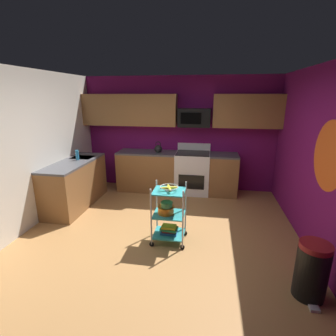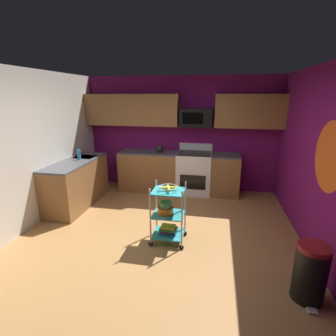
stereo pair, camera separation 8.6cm
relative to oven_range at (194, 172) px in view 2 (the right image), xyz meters
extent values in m
cube|color=#A87542|center=(-0.37, -2.10, -0.50)|extent=(4.40, 4.80, 0.04)
cube|color=#6B1156|center=(-0.37, 0.33, 0.82)|extent=(4.52, 0.06, 2.60)
cube|color=silver|center=(-2.60, -2.10, 0.82)|extent=(0.06, 4.80, 2.60)
cube|color=#6B1156|center=(1.86, -2.10, 0.82)|extent=(0.06, 4.80, 2.60)
cylinder|color=#E5591E|center=(1.83, -2.22, 0.97)|extent=(0.00, 0.89, 0.89)
cube|color=brown|center=(-0.37, 0.00, -0.04)|extent=(2.73, 0.60, 0.88)
cube|color=#4C4C51|center=(-0.37, 0.00, 0.42)|extent=(2.73, 0.60, 0.04)
cube|color=brown|center=(-2.27, -1.13, -0.04)|extent=(0.60, 1.65, 0.88)
cube|color=#4C4C51|center=(-2.27, -1.13, 0.42)|extent=(0.60, 1.65, 0.04)
cube|color=#B7BABC|center=(-2.27, -0.75, 0.36)|extent=(0.44, 0.36, 0.16)
cube|color=white|center=(0.00, 0.00, -0.02)|extent=(0.76, 0.64, 0.92)
cube|color=black|center=(0.00, -0.33, -0.13)|extent=(0.56, 0.01, 0.32)
cube|color=white|center=(0.00, 0.29, 0.53)|extent=(0.76, 0.06, 0.18)
cube|color=black|center=(0.00, 0.00, 0.45)|extent=(0.72, 0.60, 0.02)
cube|color=brown|center=(-1.48, 0.13, 1.37)|extent=(2.17, 0.33, 0.70)
cube|color=brown|center=(1.12, 0.13, 1.37)|extent=(1.43, 0.33, 0.70)
cube|color=black|center=(0.00, 0.11, 1.22)|extent=(0.70, 0.38, 0.40)
cube|color=black|center=(-0.06, -0.09, 1.22)|extent=(0.44, 0.01, 0.24)
cylinder|color=silver|center=(-0.42, -2.34, 0.00)|extent=(0.02, 0.02, 0.88)
cylinder|color=black|center=(-0.42, -2.34, -0.44)|extent=(0.07, 0.02, 0.07)
cylinder|color=silver|center=(0.04, -2.34, 0.00)|extent=(0.02, 0.02, 0.88)
cylinder|color=black|center=(0.04, -2.34, -0.44)|extent=(0.07, 0.02, 0.07)
cylinder|color=silver|center=(-0.42, -1.94, 0.00)|extent=(0.02, 0.02, 0.88)
cylinder|color=black|center=(-0.42, -1.94, -0.44)|extent=(0.07, 0.02, 0.07)
cylinder|color=silver|center=(0.04, -1.94, 0.00)|extent=(0.02, 0.02, 0.88)
cylinder|color=black|center=(0.04, -1.94, -0.44)|extent=(0.07, 0.02, 0.07)
cube|color=teal|center=(-0.19, -2.14, -0.36)|extent=(0.46, 0.40, 0.02)
cube|color=teal|center=(-0.19, -2.14, -0.03)|extent=(0.46, 0.40, 0.02)
cube|color=teal|center=(-0.19, -2.14, 0.34)|extent=(0.46, 0.40, 0.02)
torus|color=silver|center=(-0.19, -2.14, 0.41)|extent=(0.27, 0.27, 0.01)
cylinder|color=silver|center=(-0.19, -2.14, 0.36)|extent=(0.12, 0.12, 0.02)
ellipsoid|color=yellow|center=(-0.14, -2.13, 0.40)|extent=(0.17, 0.09, 0.04)
ellipsoid|color=yellow|center=(-0.21, -2.09, 0.40)|extent=(0.09, 0.17, 0.04)
ellipsoid|color=yellow|center=(-0.24, -2.16, 0.40)|extent=(0.17, 0.09, 0.04)
ellipsoid|color=yellow|center=(-0.18, -2.19, 0.40)|extent=(0.09, 0.17, 0.04)
cylinder|color=orange|center=(-0.24, -2.14, 0.04)|extent=(0.24, 0.24, 0.11)
torus|color=orange|center=(-0.24, -2.14, 0.09)|extent=(0.25, 0.25, 0.01)
cylinder|color=#387F4C|center=(-0.22, -2.16, 0.13)|extent=(0.17, 0.17, 0.08)
torus|color=#387F4C|center=(-0.22, -2.16, 0.17)|extent=(0.18, 0.18, 0.01)
cube|color=#1E4C8C|center=(-0.19, -2.14, -0.33)|extent=(0.25, 0.19, 0.03)
cube|color=#B22626|center=(-0.19, -2.14, -0.30)|extent=(0.21, 0.14, 0.03)
cube|color=#26723F|center=(-0.19, -2.14, -0.27)|extent=(0.27, 0.19, 0.03)
cube|color=gold|center=(-0.19, -2.14, -0.24)|extent=(0.22, 0.16, 0.03)
sphere|color=black|center=(-0.80, 0.00, 0.51)|extent=(0.18, 0.18, 0.18)
sphere|color=black|center=(-0.80, 0.00, 0.60)|extent=(0.03, 0.03, 0.03)
cone|color=black|center=(-0.71, 0.00, 0.53)|extent=(0.09, 0.04, 0.06)
torus|color=black|center=(-0.80, 0.00, 0.63)|extent=(0.12, 0.01, 0.12)
cylinder|color=#2D8CBF|center=(-2.25, -0.99, 0.54)|extent=(0.06, 0.06, 0.20)
cylinder|color=black|center=(1.53, -2.99, -0.18)|extent=(0.34, 0.34, 0.60)
cylinder|color=maroon|center=(1.53, -2.99, 0.15)|extent=(0.33, 0.33, 0.06)
cube|color=#B2B2B7|center=(1.53, -3.20, -0.46)|extent=(0.10, 0.08, 0.03)
camera|label=1|loc=(0.37, -5.58, 1.70)|focal=27.19mm
camera|label=2|loc=(0.46, -5.57, 1.70)|focal=27.19mm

